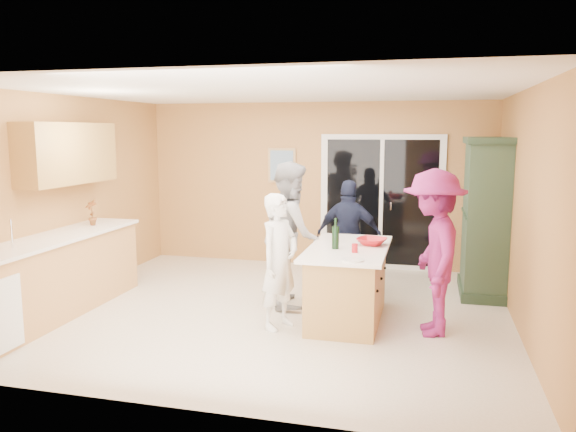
% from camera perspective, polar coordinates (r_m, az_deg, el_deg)
% --- Properties ---
extents(floor, '(5.50, 5.50, 0.00)m').
position_cam_1_polar(floor, '(6.86, -1.44, -9.62)').
color(floor, beige).
rests_on(floor, ground).
extents(ceiling, '(5.50, 5.00, 0.10)m').
position_cam_1_polar(ceiling, '(6.53, -1.53, 12.60)').
color(ceiling, white).
rests_on(ceiling, wall_back).
extents(wall_back, '(5.50, 0.10, 2.60)m').
position_cam_1_polar(wall_back, '(8.99, 2.81, 3.20)').
color(wall_back, tan).
rests_on(wall_back, ground).
extents(wall_front, '(5.50, 0.10, 2.60)m').
position_cam_1_polar(wall_front, '(4.25, -10.60, -3.02)').
color(wall_front, tan).
rests_on(wall_front, ground).
extents(wall_left, '(0.10, 5.00, 2.60)m').
position_cam_1_polar(wall_left, '(7.77, -21.42, 1.77)').
color(wall_left, tan).
rests_on(wall_left, ground).
extents(wall_right, '(0.10, 5.00, 2.60)m').
position_cam_1_polar(wall_right, '(6.41, 22.92, 0.35)').
color(wall_right, tan).
rests_on(wall_right, ground).
extents(left_cabinet_run, '(0.65, 3.05, 1.24)m').
position_cam_1_polar(left_cabinet_run, '(6.92, -24.04, -6.24)').
color(left_cabinet_run, '#BF864A').
rests_on(left_cabinet_run, floor).
extents(upper_cabinets, '(0.35, 1.60, 0.75)m').
position_cam_1_polar(upper_cabinets, '(7.47, -21.45, 5.94)').
color(upper_cabinets, '#BF864A').
rests_on(upper_cabinets, wall_left).
extents(sliding_door, '(1.90, 0.07, 2.10)m').
position_cam_1_polar(sliding_door, '(8.84, 9.45, 1.37)').
color(sliding_door, white).
rests_on(sliding_door, floor).
extents(framed_picture, '(0.46, 0.04, 0.56)m').
position_cam_1_polar(framed_picture, '(9.07, -0.62, 5.16)').
color(framed_picture, tan).
rests_on(framed_picture, wall_back).
extents(kitchen_island, '(0.88, 1.62, 0.85)m').
position_cam_1_polar(kitchen_island, '(6.48, 6.07, -7.07)').
color(kitchen_island, '#BF864A').
rests_on(kitchen_island, floor).
extents(green_hutch, '(0.59, 1.13, 2.07)m').
position_cam_1_polar(green_hutch, '(7.78, 19.39, -0.28)').
color(green_hutch, '#213625').
rests_on(green_hutch, floor).
extents(woman_white, '(0.54, 0.64, 1.49)m').
position_cam_1_polar(woman_white, '(6.12, -0.89, -4.64)').
color(woman_white, white).
rests_on(woman_white, floor).
extents(woman_grey, '(0.92, 1.04, 1.78)m').
position_cam_1_polar(woman_grey, '(6.93, 0.36, -1.81)').
color(woman_grey, '#A0A0A3').
rests_on(woman_grey, floor).
extents(woman_navy, '(0.90, 0.40, 1.51)m').
position_cam_1_polar(woman_navy, '(7.58, 6.22, -2.02)').
color(woman_navy, '#181B34').
rests_on(woman_navy, floor).
extents(woman_magenta, '(0.80, 1.21, 1.76)m').
position_cam_1_polar(woman_magenta, '(6.11, 14.55, -3.62)').
color(woman_magenta, '#8F1F60').
rests_on(woman_magenta, floor).
extents(serving_bowl, '(0.41, 0.41, 0.08)m').
position_cam_1_polar(serving_bowl, '(6.52, 8.50, -2.57)').
color(serving_bowl, '#AA121A').
rests_on(serving_bowl, kitchen_island).
extents(tulip_vase, '(0.21, 0.18, 0.34)m').
position_cam_1_polar(tulip_vase, '(7.67, -19.30, 0.37)').
color(tulip_vase, red).
rests_on(tulip_vase, left_cabinet_run).
extents(tumbler_near, '(0.09, 0.09, 0.10)m').
position_cam_1_polar(tumbler_near, '(6.10, 6.80, -3.26)').
color(tumbler_near, '#AA121A').
rests_on(tumbler_near, kitchen_island).
extents(tumbler_far, '(0.08, 0.08, 0.09)m').
position_cam_1_polar(tumbler_far, '(6.67, 4.85, -2.21)').
color(tumbler_far, '#AA121A').
rests_on(tumbler_far, kitchen_island).
extents(wine_bottle, '(0.08, 0.08, 0.35)m').
position_cam_1_polar(wine_bottle, '(6.25, 4.85, -2.13)').
color(wine_bottle, black).
rests_on(wine_bottle, kitchen_island).
extents(white_plate, '(0.25, 0.25, 0.02)m').
position_cam_1_polar(white_plate, '(5.72, 6.59, -4.44)').
color(white_plate, silver).
rests_on(white_plate, kitchen_island).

